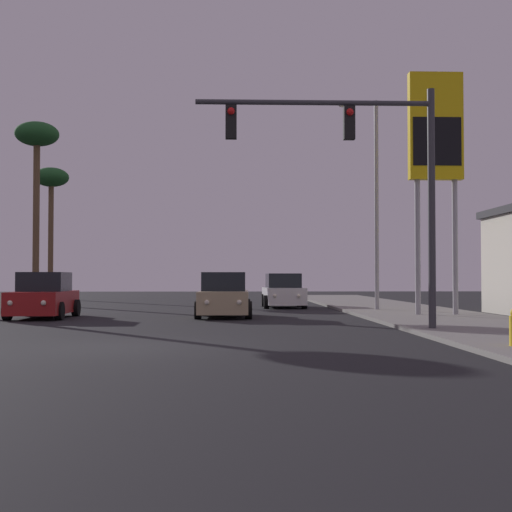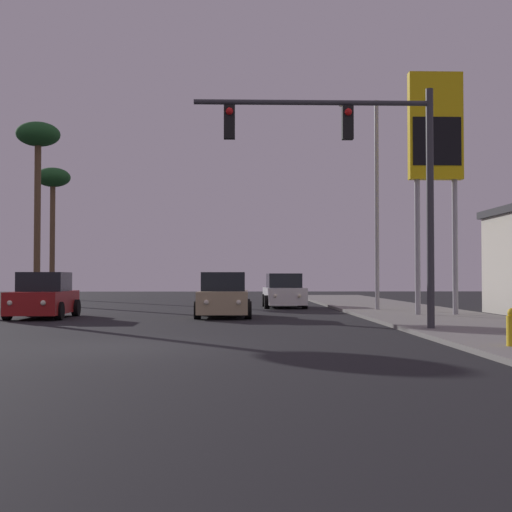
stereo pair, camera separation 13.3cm
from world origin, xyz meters
The scene contains 10 objects.
ground_plane centered at (0.00, 0.00, 0.00)m, with size 120.00×120.00×0.00m, color black.
sidewalk_right centered at (9.50, 10.00, 0.06)m, with size 5.00×60.00×0.12m.
car_tan centered at (1.94, 11.34, 0.76)m, with size 2.04×4.32×1.68m.
car_white centered at (4.78, 19.70, 0.76)m, with size 2.04×4.34×1.68m.
car_red centered at (-4.65, 10.95, 0.76)m, with size 2.04×4.33×1.68m.
traffic_light_mast centered at (5.85, 3.67, 4.68)m, with size 6.50×0.36×6.50m.
street_lamp centered at (8.32, 14.93, 5.12)m, with size 1.74×0.24×9.00m.
gas_station_sign centered at (9.82, 10.72, 6.62)m, with size 2.00×0.42×9.00m.
palm_tree_far centered at (-10.26, 34.00, 7.88)m, with size 2.40×2.40×9.07m.
palm_tree_mid centered at (-8.52, 24.00, 8.75)m, with size 2.40×2.40×10.06m.
Camera 1 is at (2.27, -15.39, 1.49)m, focal length 50.00 mm.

